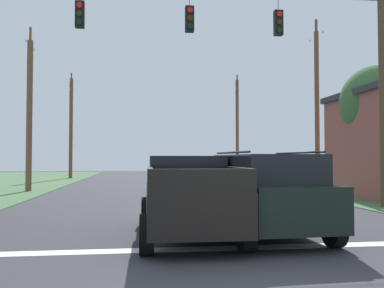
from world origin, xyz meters
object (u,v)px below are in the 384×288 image
(utility_pole_far_right, at_px, (237,126))
(utility_pole_mid_left, at_px, (29,113))
(pickup_truck, at_px, (188,196))
(suv_black, at_px, (264,192))
(distant_car_crossing_white, at_px, (229,173))
(tree_roadside_right, at_px, (376,103))
(utility_pole_far_left, at_px, (71,126))
(overhead_signal_span, at_px, (191,84))
(utility_pole_mid_right, at_px, (317,107))

(utility_pole_far_right, distance_m, utility_pole_mid_left, 23.33)
(pickup_truck, distance_m, suv_black, 1.87)
(pickup_truck, distance_m, distant_car_crossing_white, 21.50)
(pickup_truck, bearing_deg, tree_roadside_right, 41.07)
(utility_pole_far_right, height_order, utility_pole_far_left, utility_pole_far_right)
(pickup_truck, distance_m, utility_pole_mid_left, 16.96)
(overhead_signal_span, relative_size, pickup_truck, 2.80)
(utility_pole_far_right, distance_m, tree_roadside_right, 22.53)
(overhead_signal_span, height_order, distant_car_crossing_white, overhead_signal_span)
(utility_pole_mid_right, xyz_separation_m, tree_roadside_right, (1.15, -4.23, -0.31))
(suv_black, height_order, utility_pole_far_left, utility_pole_far_left)
(overhead_signal_span, height_order, utility_pole_far_right, utility_pole_far_right)
(suv_black, bearing_deg, utility_pole_mid_right, 61.22)
(utility_pole_mid_right, height_order, utility_pole_far_right, utility_pole_far_right)
(distant_car_crossing_white, distance_m, tree_roadside_right, 13.21)
(suv_black, bearing_deg, pickup_truck, 174.81)
(utility_pole_far_right, bearing_deg, suv_black, -102.37)
(utility_pole_far_left, bearing_deg, tree_roadside_right, -50.43)
(overhead_signal_span, relative_size, utility_pole_far_right, 1.45)
(overhead_signal_span, height_order, utility_pole_far_left, utility_pole_far_left)
(utility_pole_mid_right, distance_m, tree_roadside_right, 4.40)
(overhead_signal_span, bearing_deg, utility_pole_far_left, 107.78)
(utility_pole_mid_right, height_order, utility_pole_mid_left, utility_pole_mid_right)
(suv_black, xyz_separation_m, tree_roadside_right, (8.55, 9.25, 3.55))
(utility_pole_mid_left, height_order, utility_pole_far_left, utility_pole_far_left)
(overhead_signal_span, xyz_separation_m, utility_pole_far_right, (8.10, 26.63, 0.59))
(overhead_signal_span, distance_m, pickup_truck, 6.15)
(overhead_signal_span, relative_size, distant_car_crossing_white, 3.46)
(distant_car_crossing_white, bearing_deg, utility_pole_far_left, 142.47)
(distant_car_crossing_white, bearing_deg, overhead_signal_span, -107.05)
(overhead_signal_span, bearing_deg, tree_roadside_right, 23.23)
(suv_black, bearing_deg, utility_pole_far_right, 77.63)
(distant_car_crossing_white, distance_m, utility_pole_mid_left, 14.78)
(overhead_signal_span, distance_m, tree_roadside_right, 10.56)
(utility_pole_mid_right, xyz_separation_m, utility_pole_mid_left, (-16.71, 1.52, -0.42))
(utility_pole_mid_right, bearing_deg, suv_black, -118.78)
(overhead_signal_span, relative_size, tree_roadside_right, 2.34)
(tree_roadside_right, bearing_deg, pickup_truck, -138.93)
(suv_black, xyz_separation_m, utility_pole_far_left, (-9.48, 31.07, 3.93))
(pickup_truck, height_order, utility_pole_mid_left, utility_pole_mid_left)
(distant_car_crossing_white, xyz_separation_m, utility_pole_mid_right, (3.69, -7.46, 4.13))
(utility_pole_mid_left, distance_m, utility_pole_far_left, 16.08)
(pickup_truck, bearing_deg, utility_pole_far_left, 103.85)
(pickup_truck, relative_size, utility_pole_far_left, 0.54)
(distant_car_crossing_white, relative_size, utility_pole_far_left, 0.43)
(overhead_signal_span, relative_size, utility_pole_far_left, 1.50)
(distant_car_crossing_white, height_order, utility_pole_far_right, utility_pole_far_right)
(overhead_signal_span, bearing_deg, utility_pole_mid_right, 44.48)
(utility_pole_mid_right, bearing_deg, distant_car_crossing_white, 116.32)
(utility_pole_far_left, bearing_deg, overhead_signal_span, -72.22)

